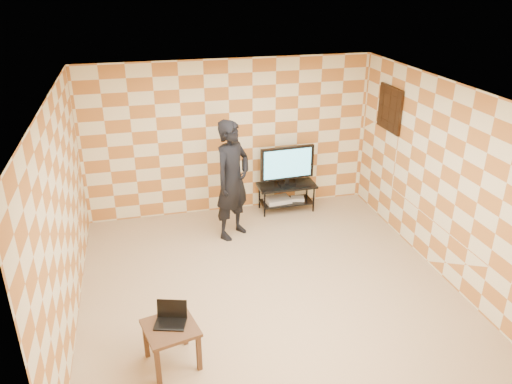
% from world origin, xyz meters
% --- Properties ---
extents(floor, '(5.00, 5.00, 0.00)m').
position_xyz_m(floor, '(0.00, 0.00, 0.00)').
color(floor, tan).
rests_on(floor, ground).
extents(wall_back, '(5.00, 0.02, 2.70)m').
position_xyz_m(wall_back, '(0.00, 2.50, 1.35)').
color(wall_back, beige).
rests_on(wall_back, ground).
extents(wall_front, '(5.00, 0.02, 2.70)m').
position_xyz_m(wall_front, '(0.00, -2.50, 1.35)').
color(wall_front, beige).
rests_on(wall_front, ground).
extents(wall_left, '(0.02, 5.00, 2.70)m').
position_xyz_m(wall_left, '(-2.50, 0.00, 1.35)').
color(wall_left, beige).
rests_on(wall_left, ground).
extents(wall_right, '(0.02, 5.00, 2.70)m').
position_xyz_m(wall_right, '(2.50, 0.00, 1.35)').
color(wall_right, beige).
rests_on(wall_right, ground).
extents(ceiling, '(5.00, 5.00, 0.02)m').
position_xyz_m(ceiling, '(0.00, 0.00, 2.70)').
color(ceiling, white).
rests_on(ceiling, wall_back).
extents(wall_art, '(0.04, 0.72, 0.72)m').
position_xyz_m(wall_art, '(2.47, 1.55, 1.95)').
color(wall_art, black).
rests_on(wall_art, wall_right).
extents(tv_stand, '(1.03, 0.46, 0.50)m').
position_xyz_m(tv_stand, '(0.96, 2.19, 0.37)').
color(tv_stand, black).
rests_on(tv_stand, floor).
extents(tv, '(0.98, 0.20, 0.71)m').
position_xyz_m(tv, '(0.96, 2.19, 0.89)').
color(tv, black).
rests_on(tv, tv_stand).
extents(dvd_player, '(0.48, 0.36, 0.07)m').
position_xyz_m(dvd_player, '(0.80, 2.20, 0.21)').
color(dvd_player, silver).
rests_on(dvd_player, tv_stand).
extents(game_console, '(0.27, 0.22, 0.05)m').
position_xyz_m(game_console, '(1.17, 2.18, 0.20)').
color(game_console, silver).
rests_on(game_console, tv_stand).
extents(side_table, '(0.66, 0.66, 0.50)m').
position_xyz_m(side_table, '(-1.40, -1.21, 0.41)').
color(side_table, '#372413').
rests_on(side_table, floor).
extents(laptop, '(0.40, 0.35, 0.22)m').
position_xyz_m(laptop, '(-1.38, -1.13, 0.55)').
color(laptop, black).
rests_on(laptop, side_table).
extents(person, '(0.85, 0.81, 1.95)m').
position_xyz_m(person, '(-0.16, 1.51, 0.97)').
color(person, black).
rests_on(person, floor).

